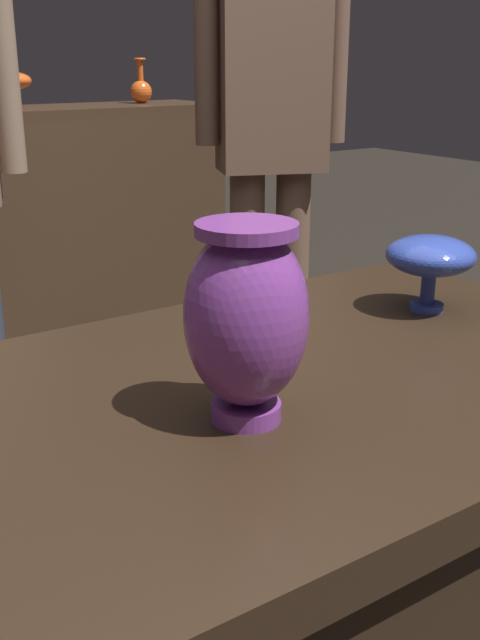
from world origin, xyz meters
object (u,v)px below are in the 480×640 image
vase_tall_behind (431,257)px  visitor_near_right (272,116)px  vase_centerpiece (246,316)px  shelf_vase_far_right (141,89)px  shelf_vase_right (12,82)px

vase_tall_behind → visitor_near_right: visitor_near_right is taller
vase_centerpiece → shelf_vase_far_right: (1.07, 2.29, 0.13)m
shelf_vase_far_right → visitor_near_right: size_ratio=0.10×
vase_tall_behind → vase_centerpiece: bearing=-161.3°
vase_tall_behind → visitor_near_right: (0.56, 1.17, 0.12)m
vase_centerpiece → shelf_vase_right: (0.55, 2.32, 0.16)m
vase_centerpiece → shelf_vase_far_right: bearing=65.0°
vase_tall_behind → shelf_vase_far_right: (0.63, 2.14, 0.16)m
shelf_vase_right → shelf_vase_far_right: 0.52m
shelf_vase_right → shelf_vase_far_right: (0.52, -0.02, -0.04)m
vase_centerpiece → visitor_near_right: (1.01, 1.32, 0.08)m
vase_centerpiece → visitor_near_right: 1.66m
vase_tall_behind → shelf_vase_far_right: bearing=73.7°
shelf_vase_right → visitor_near_right: bearing=-65.5°
vase_centerpiece → shelf_vase_far_right: shelf_vase_far_right is taller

